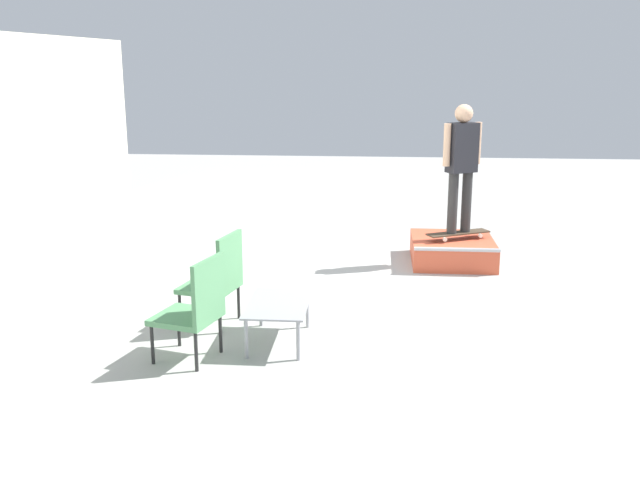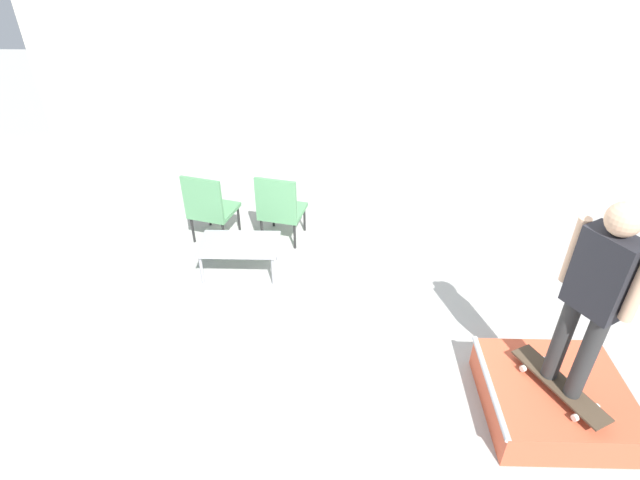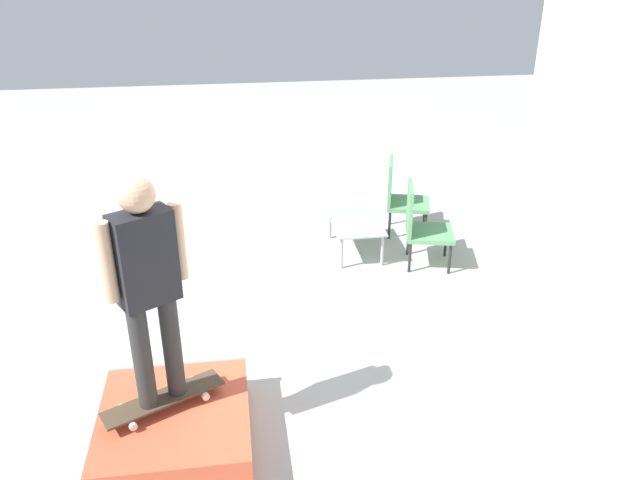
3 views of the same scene
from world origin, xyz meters
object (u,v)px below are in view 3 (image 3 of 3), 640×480
at_px(skate_ramp_box, 176,428).
at_px(patio_chair_right, 421,223).
at_px(coffee_table, 355,224).
at_px(patio_chair_left, 401,195).
at_px(skateboard_on_ramp, 164,399).
at_px(person_skater, 147,277).

bearing_deg(skate_ramp_box, patio_chair_right, 134.51).
xyz_separation_m(coffee_table, patio_chair_right, (0.42, 0.67, 0.15)).
bearing_deg(patio_chair_left, coffee_table, 140.85).
relative_size(skate_ramp_box, skateboard_on_ramp, 1.33).
distance_m(person_skater, coffee_table, 3.68).
distance_m(skateboard_on_ramp, patio_chair_left, 4.31).
height_order(skateboard_on_ramp, person_skater, person_skater).
distance_m(skateboard_on_ramp, coffee_table, 3.53).
bearing_deg(patio_chair_left, person_skater, 157.77).
xyz_separation_m(skateboard_on_ramp, patio_chair_left, (-3.40, 2.65, 0.10)).
bearing_deg(skateboard_on_ramp, skate_ramp_box, 123.25).
bearing_deg(coffee_table, person_skater, -34.12).
distance_m(coffee_table, patio_chair_left, 0.83).
distance_m(skate_ramp_box, person_skater, 1.23).
xyz_separation_m(skate_ramp_box, coffee_table, (-2.96, 1.92, 0.19)).
height_order(skate_ramp_box, skateboard_on_ramp, skateboard_on_ramp).
distance_m(skateboard_on_ramp, patio_chair_right, 3.65).
height_order(person_skater, patio_chair_right, person_skater).
bearing_deg(person_skater, patio_chair_left, -158.46).
distance_m(skate_ramp_box, patio_chair_left, 4.31).
relative_size(skateboard_on_ramp, coffee_table, 0.95).
height_order(skate_ramp_box, coffee_table, coffee_table).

